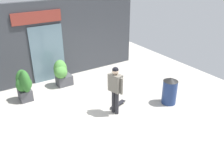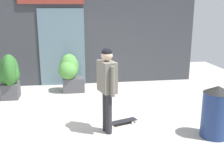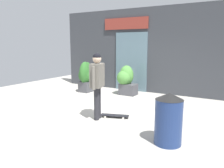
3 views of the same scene
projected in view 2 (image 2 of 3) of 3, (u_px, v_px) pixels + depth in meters
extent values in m
plane|color=#B2ADA3|center=(85.00, 116.00, 6.69)|extent=(12.00, 12.00, 0.00)
cube|color=#383A3F|center=(78.00, 32.00, 9.18)|extent=(7.75, 0.25, 3.41)
cube|color=slate|center=(62.00, 48.00, 9.09)|extent=(1.44, 0.06, 2.45)
cylinder|color=#28282D|center=(106.00, 111.00, 5.82)|extent=(0.13, 0.13, 0.87)
cylinder|color=#28282D|center=(109.00, 113.00, 5.68)|extent=(0.13, 0.13, 0.87)
cube|color=#6B665B|center=(107.00, 77.00, 5.55)|extent=(0.37, 0.51, 0.61)
cylinder|color=#6B665B|center=(102.00, 75.00, 5.80)|extent=(0.09, 0.09, 0.58)
cylinder|color=#6B665B|center=(113.00, 82.00, 5.32)|extent=(0.09, 0.09, 0.58)
sphere|color=beige|center=(107.00, 55.00, 5.44)|extent=(0.22, 0.22, 0.22)
sphere|color=black|center=(107.00, 53.00, 5.43)|extent=(0.21, 0.21, 0.21)
cube|color=black|center=(121.00, 122.00, 6.21)|extent=(0.78, 0.42, 0.02)
cylinder|color=silver|center=(128.00, 120.00, 6.41)|extent=(0.06, 0.05, 0.05)
cylinder|color=silver|center=(133.00, 123.00, 6.24)|extent=(0.06, 0.05, 0.05)
cylinder|color=silver|center=(109.00, 124.00, 6.19)|extent=(0.06, 0.05, 0.05)
cylinder|color=silver|center=(113.00, 127.00, 6.02)|extent=(0.06, 0.05, 0.05)
cube|color=#47474C|center=(74.00, 84.00, 8.60)|extent=(0.64, 0.48, 0.43)
ellipsoid|color=#4C8C3D|center=(69.00, 67.00, 8.49)|extent=(0.56, 0.51, 0.78)
ellipsoid|color=#4C8C3D|center=(68.00, 70.00, 8.37)|extent=(0.55, 0.54, 0.57)
cube|color=#47474C|center=(11.00, 90.00, 7.98)|extent=(0.45, 0.55, 0.44)
ellipsoid|color=#2D6628|center=(10.00, 70.00, 7.88)|extent=(0.50, 0.37, 0.86)
ellipsoid|color=#2D6628|center=(8.00, 75.00, 7.77)|extent=(0.60, 0.40, 0.61)
ellipsoid|color=#2D6628|center=(10.00, 71.00, 7.70)|extent=(0.38, 0.57, 0.89)
cylinder|color=navy|center=(215.00, 115.00, 5.53)|extent=(0.54, 0.54, 0.91)
cone|color=black|center=(218.00, 89.00, 5.40)|extent=(0.55, 0.55, 0.13)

